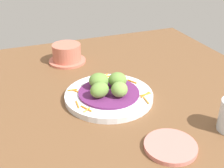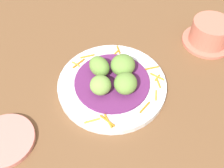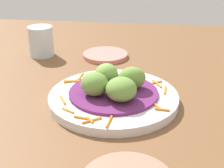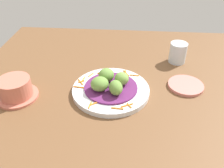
# 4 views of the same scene
# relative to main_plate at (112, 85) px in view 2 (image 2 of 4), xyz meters

# --- Properties ---
(table_surface) EXTENTS (1.10, 1.10, 0.02)m
(table_surface) POSITION_rel_main_plate_xyz_m (0.04, 0.05, -0.02)
(table_surface) COLOR brown
(table_surface) RESTS_ON ground
(main_plate) EXTENTS (0.24, 0.24, 0.02)m
(main_plate) POSITION_rel_main_plate_xyz_m (0.00, 0.00, 0.00)
(main_plate) COLOR silver
(main_plate) RESTS_ON table_surface
(cabbage_bed) EXTENTS (0.17, 0.17, 0.01)m
(cabbage_bed) POSITION_rel_main_plate_xyz_m (0.00, 0.00, 0.01)
(cabbage_bed) COLOR #60235B
(cabbage_bed) RESTS_ON main_plate
(carrot_garnish) EXTENTS (0.21, 0.21, 0.00)m
(carrot_garnish) POSITION_rel_main_plate_xyz_m (-0.01, -0.02, 0.01)
(carrot_garnish) COLOR orange
(carrot_garnish) RESTS_ON main_plate
(guac_scoop_left) EXTENTS (0.06, 0.05, 0.04)m
(guac_scoop_left) POSITION_rel_main_plate_xyz_m (0.03, 0.02, 0.04)
(guac_scoop_left) COLOR olive
(guac_scoop_left) RESTS_ON cabbage_bed
(guac_scoop_center) EXTENTS (0.06, 0.06, 0.04)m
(guac_scoop_center) POSITION_rel_main_plate_xyz_m (-0.02, 0.03, 0.03)
(guac_scoop_center) COLOR #759E47
(guac_scoop_center) RESTS_ON cabbage_bed
(guac_scoop_right) EXTENTS (0.07, 0.07, 0.04)m
(guac_scoop_right) POSITION_rel_main_plate_xyz_m (-0.03, -0.02, 0.04)
(guac_scoop_right) COLOR olive
(guac_scoop_right) RESTS_ON cabbage_bed
(guac_scoop_back) EXTENTS (0.08, 0.08, 0.04)m
(guac_scoop_back) POSITION_rel_main_plate_xyz_m (0.02, -0.03, 0.03)
(guac_scoop_back) COLOR olive
(guac_scoop_back) RESTS_ON cabbage_bed
(side_plate_small) EXTENTS (0.12, 0.12, 0.01)m
(side_plate_small) POSITION_rel_main_plate_xyz_m (-0.05, 0.24, -0.00)
(side_plate_small) COLOR tan
(side_plate_small) RESTS_ON table_surface
(terracotta_bowl) EXTENTS (0.13, 0.13, 0.06)m
(terracotta_bowl) POSITION_rel_main_plate_xyz_m (0.05, -0.29, 0.02)
(terracotta_bowl) COLOR #C66B56
(terracotta_bowl) RESTS_ON table_surface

